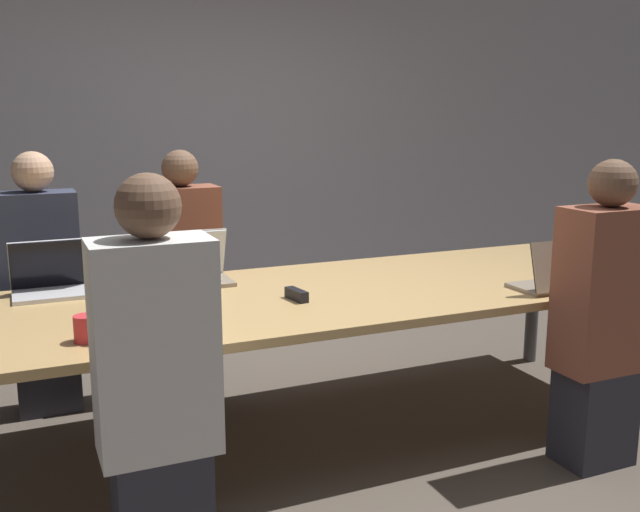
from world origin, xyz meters
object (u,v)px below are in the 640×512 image
cup_far_left (114,284)px  laptop_near_right (552,276)px  cup_far_midleft (153,280)px  laptop_far_left (50,279)px  person_far_left (42,288)px  laptop_near_left (151,321)px  person_far_midleft (184,277)px  stapler (297,295)px  cup_near_left (86,329)px  person_near_left (157,386)px  bottle_far_midleft (156,273)px  cup_near_right (588,276)px  person_near_right (601,321)px  laptop_far_midleft (198,267)px

cup_far_left → laptop_near_right: size_ratio=0.29×
cup_far_midleft → laptop_far_left: bearing=167.9°
person_far_left → laptop_near_left: bearing=-74.6°
person_far_midleft → stapler: bearing=-71.6°
cup_far_midleft → laptop_near_left: (-0.15, -0.76, 0.02)m
cup_far_midleft → cup_near_left: cup_near_left is taller
person_far_left → person_near_left: bearing=-80.0°
laptop_near_left → laptop_near_right: bearing=178.5°
bottle_far_midleft → cup_near_right: 2.13m
cup_far_midleft → stapler: 0.74m
laptop_near_left → person_near_left: bearing=81.2°
laptop_far_left → person_near_right: bearing=-28.9°
cup_far_left → person_near_right: size_ratio=0.06×
laptop_near_right → person_far_left: bearing=-30.1°
laptop_far_midleft → person_far_left: 0.87m
cup_far_left → laptop_near_right: 2.11m
laptop_far_midleft → person_near_right: 1.94m
cup_far_midleft → stapler: size_ratio=0.62×
person_far_midleft → cup_far_midleft: (-0.26, -0.47, 0.11)m
person_far_midleft → laptop_far_left: size_ratio=4.00×
person_far_left → cup_near_right: bearing=-27.5°
laptop_far_left → laptop_near_left: (0.32, -0.86, -0.01)m
person_near_left → stapler: (0.77, 0.67, 0.08)m
laptop_far_midleft → person_far_midleft: 0.43m
bottle_far_midleft → stapler: size_ratio=1.45×
person_near_right → cup_near_left: (-2.15, 0.42, 0.11)m
cup_near_right → cup_far_left: bearing=159.7°
laptop_near_right → person_near_right: person_near_right is taller
person_far_midleft → cup_far_left: bearing=-134.0°
laptop_far_midleft → person_near_left: (-0.44, -1.19, -0.13)m
laptop_near_right → person_near_left: person_near_left is taller
laptop_far_left → stapler: bearing=-28.7°
person_near_right → person_near_left: size_ratio=0.99×
person_far_midleft → laptop_near_left: (-0.41, -1.23, 0.13)m
person_near_left → stapler: person_near_left is taller
laptop_far_midleft → stapler: size_ratio=2.02×
cup_far_left → stapler: (0.75, -0.48, -0.02)m
person_far_midleft → person_near_right: person_near_right is taller
cup_far_left → laptop_near_left: (0.04, -0.77, 0.02)m
cup_near_left → cup_far_left: bearing=74.6°
laptop_near_right → cup_near_right: 0.24m
cup_near_right → person_near_left: 2.24m
laptop_far_left → cup_far_left: bearing=-17.5°
cup_far_midleft → cup_near_right: (2.00, -0.80, 0.00)m
laptop_far_midleft → person_far_midleft: (0.02, 0.41, -0.14)m
laptop_near_right → laptop_near_left: (-1.91, 0.05, -0.01)m
person_far_midleft → person_near_right: 2.20m
bottle_far_midleft → laptop_near_right: (1.76, -0.74, -0.02)m
cup_far_midleft → laptop_near_left: 0.77m
laptop_far_left → person_near_left: bearing=-78.0°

